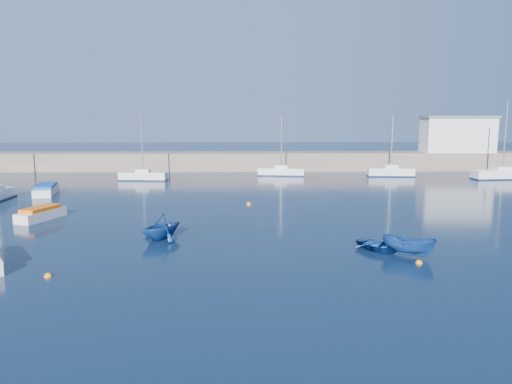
{
  "coord_description": "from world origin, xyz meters",
  "views": [
    {
      "loc": [
        -1.01,
        -26.81,
        8.72
      ],
      "look_at": [
        -0.16,
        16.39,
        1.6
      ],
      "focal_mm": 35.0,
      "sensor_mm": 36.0,
      "label": 1
    }
  ],
  "objects_px": {
    "harbor_office": "(458,135)",
    "dinghy_center": "(378,246)",
    "sailboat_7": "(391,172)",
    "dinghy_left": "(161,226)",
    "sailboat_6": "(281,171)",
    "motorboat_1": "(41,214)",
    "sailboat_8": "(502,174)",
    "sailboat_5": "(143,176)",
    "dinghy_right": "(409,246)",
    "motorboat_2": "(46,190)"
  },
  "relations": [
    {
      "from": "sailboat_8",
      "to": "dinghy_right",
      "type": "bearing_deg",
      "value": 140.55
    },
    {
      "from": "motorboat_2",
      "to": "dinghy_left",
      "type": "height_order",
      "value": "dinghy_left"
    },
    {
      "from": "dinghy_center",
      "to": "dinghy_left",
      "type": "distance_m",
      "value": 14.45
    },
    {
      "from": "harbor_office",
      "to": "dinghy_center",
      "type": "height_order",
      "value": "harbor_office"
    },
    {
      "from": "sailboat_7",
      "to": "sailboat_8",
      "type": "bearing_deg",
      "value": -99.52
    },
    {
      "from": "sailboat_7",
      "to": "sailboat_8",
      "type": "relative_size",
      "value": 0.82
    },
    {
      "from": "dinghy_right",
      "to": "sailboat_6",
      "type": "bearing_deg",
      "value": 40.05
    },
    {
      "from": "sailboat_5",
      "to": "motorboat_1",
      "type": "relative_size",
      "value": 1.74
    },
    {
      "from": "motorboat_1",
      "to": "dinghy_center",
      "type": "relative_size",
      "value": 1.48
    },
    {
      "from": "sailboat_5",
      "to": "motorboat_2",
      "type": "distance_m",
      "value": 13.1
    },
    {
      "from": "sailboat_5",
      "to": "motorboat_2",
      "type": "xyz_separation_m",
      "value": [
        -8.05,
        -10.33,
        -0.08
      ]
    },
    {
      "from": "harbor_office",
      "to": "sailboat_8",
      "type": "distance_m",
      "value": 11.3
    },
    {
      "from": "sailboat_6",
      "to": "sailboat_7",
      "type": "xyz_separation_m",
      "value": [
        14.53,
        -1.03,
        0.05
      ]
    },
    {
      "from": "sailboat_6",
      "to": "dinghy_center",
      "type": "distance_m",
      "value": 36.57
    },
    {
      "from": "dinghy_center",
      "to": "harbor_office",
      "type": "bearing_deg",
      "value": 25.9
    },
    {
      "from": "motorboat_1",
      "to": "dinghy_left",
      "type": "xyz_separation_m",
      "value": [
        10.72,
        -6.36,
        0.39
      ]
    },
    {
      "from": "sailboat_5",
      "to": "motorboat_1",
      "type": "height_order",
      "value": "sailboat_5"
    },
    {
      "from": "sailboat_6",
      "to": "motorboat_1",
      "type": "bearing_deg",
      "value": 149.27
    },
    {
      "from": "sailboat_7",
      "to": "dinghy_right",
      "type": "bearing_deg",
      "value": 168.17
    },
    {
      "from": "sailboat_7",
      "to": "dinghy_center",
      "type": "distance_m",
      "value": 37.02
    },
    {
      "from": "harbor_office",
      "to": "sailboat_6",
      "type": "relative_size",
      "value": 1.24
    },
    {
      "from": "sailboat_5",
      "to": "sailboat_8",
      "type": "xyz_separation_m",
      "value": [
        45.68,
        0.31,
        0.06
      ]
    },
    {
      "from": "motorboat_2",
      "to": "dinghy_center",
      "type": "xyz_separation_m",
      "value": [
        29.26,
        -21.81,
        -0.18
      ]
    },
    {
      "from": "harbor_office",
      "to": "sailboat_5",
      "type": "xyz_separation_m",
      "value": [
        -43.95,
        -10.54,
        -4.53
      ]
    },
    {
      "from": "sailboat_6",
      "to": "dinghy_right",
      "type": "xyz_separation_m",
      "value": [
        5.09,
        -37.6,
        0.06
      ]
    },
    {
      "from": "sailboat_7",
      "to": "dinghy_right",
      "type": "height_order",
      "value": "sailboat_7"
    },
    {
      "from": "motorboat_1",
      "to": "dinghy_left",
      "type": "bearing_deg",
      "value": -9.69
    },
    {
      "from": "sailboat_5",
      "to": "harbor_office",
      "type": "bearing_deg",
      "value": -70.77
    },
    {
      "from": "sailboat_8",
      "to": "dinghy_right",
      "type": "xyz_separation_m",
      "value": [
        -22.95,
        -33.66,
        -0.01
      ]
    },
    {
      "from": "harbor_office",
      "to": "sailboat_6",
      "type": "distance_m",
      "value": 27.43
    },
    {
      "from": "motorboat_1",
      "to": "sailboat_8",
      "type": "bearing_deg",
      "value": 45.99
    },
    {
      "from": "sailboat_5",
      "to": "sailboat_7",
      "type": "height_order",
      "value": "sailboat_7"
    },
    {
      "from": "harbor_office",
      "to": "dinghy_left",
      "type": "height_order",
      "value": "harbor_office"
    },
    {
      "from": "sailboat_6",
      "to": "dinghy_right",
      "type": "distance_m",
      "value": 37.94
    },
    {
      "from": "harbor_office",
      "to": "sailboat_8",
      "type": "height_order",
      "value": "sailboat_8"
    },
    {
      "from": "dinghy_left",
      "to": "sailboat_5",
      "type": "bearing_deg",
      "value": 143.85
    },
    {
      "from": "sailboat_6",
      "to": "dinghy_center",
      "type": "xyz_separation_m",
      "value": [
        3.58,
        -36.39,
        -0.25
      ]
    },
    {
      "from": "sailboat_5",
      "to": "sailboat_8",
      "type": "bearing_deg",
      "value": -83.88
    },
    {
      "from": "motorboat_2",
      "to": "motorboat_1",
      "type": "bearing_deg",
      "value": -81.63
    },
    {
      "from": "motorboat_1",
      "to": "dinghy_center",
      "type": "distance_m",
      "value": 26.56
    },
    {
      "from": "sailboat_6",
      "to": "motorboat_1",
      "type": "height_order",
      "value": "sailboat_6"
    },
    {
      "from": "dinghy_left",
      "to": "dinghy_right",
      "type": "relative_size",
      "value": 1.04
    },
    {
      "from": "sailboat_6",
      "to": "dinghy_left",
      "type": "height_order",
      "value": "sailboat_6"
    },
    {
      "from": "motorboat_2",
      "to": "dinghy_left",
      "type": "bearing_deg",
      "value": -62.39
    },
    {
      "from": "sailboat_7",
      "to": "dinghy_left",
      "type": "distance_m",
      "value": 40.84
    },
    {
      "from": "motorboat_1",
      "to": "dinghy_right",
      "type": "bearing_deg",
      "value": -1.09
    },
    {
      "from": "sailboat_7",
      "to": "motorboat_2",
      "type": "xyz_separation_m",
      "value": [
        -40.21,
        -13.55,
        -0.12
      ]
    },
    {
      "from": "dinghy_center",
      "to": "motorboat_2",
      "type": "bearing_deg",
      "value": 107.24
    },
    {
      "from": "motorboat_1",
      "to": "dinghy_left",
      "type": "distance_m",
      "value": 12.47
    },
    {
      "from": "sailboat_7",
      "to": "motorboat_1",
      "type": "height_order",
      "value": "sailboat_7"
    }
  ]
}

